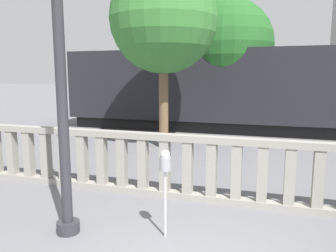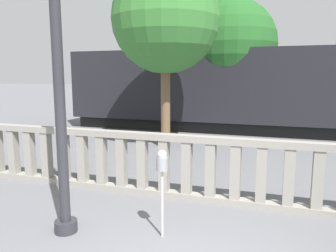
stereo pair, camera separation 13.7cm
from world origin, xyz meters
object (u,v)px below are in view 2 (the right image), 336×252
at_px(train_near, 300,90).
at_px(tree_right, 231,44).
at_px(lamppost, 57,58).
at_px(parking_meter, 162,167).
at_px(tree_left, 165,20).

distance_m(train_near, tree_right, 3.75).
height_order(lamppost, tree_right, tree_right).
distance_m(lamppost, train_near, 12.01).
bearing_deg(parking_meter, tree_right, 92.47).
relative_size(lamppost, tree_right, 0.89).
distance_m(tree_left, tree_right, 5.04).
relative_size(train_near, tree_right, 3.41).
bearing_deg(tree_right, lamppost, -95.56).
bearing_deg(tree_right, parking_meter, -87.53).
bearing_deg(tree_left, train_near, 43.02).
height_order(tree_left, tree_right, tree_left).
bearing_deg(parking_meter, lamppost, -167.27).
relative_size(lamppost, parking_meter, 3.77).
distance_m(parking_meter, tree_right, 11.52).
height_order(parking_meter, tree_left, tree_left).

